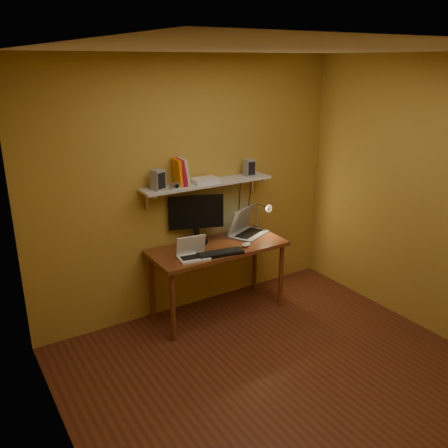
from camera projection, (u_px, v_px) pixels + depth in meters
room at (293, 235)px, 3.53m from camera, size 3.44×3.24×2.64m
desk at (218, 254)px, 4.82m from camera, size 1.40×0.60×0.75m
wall_shelf at (208, 184)px, 4.75m from camera, size 1.40×0.25×0.21m
monitor at (196, 217)px, 4.78m from camera, size 0.54×0.30×0.50m
laptop at (245, 228)px, 5.09m from camera, size 0.49×0.44×0.30m
netbook at (192, 252)px, 4.49m from camera, size 0.31×0.25×0.21m
keyboard at (220, 253)px, 4.58m from camera, size 0.47×0.22×0.02m
mouse at (246, 245)px, 4.77m from camera, size 0.12×0.08×0.04m
desk_lamp at (264, 213)px, 5.15m from camera, size 0.09×0.23×0.38m
speaker_left at (158, 180)px, 4.43m from camera, size 0.13×0.13×0.19m
speaker_right at (249, 168)px, 4.97m from camera, size 0.10×0.10×0.17m
books at (181, 172)px, 4.57m from camera, size 0.14×0.18×0.26m
shelf_camera at (176, 186)px, 4.48m from camera, size 0.11×0.06×0.06m
router at (205, 180)px, 4.72m from camera, size 0.27×0.18×0.04m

